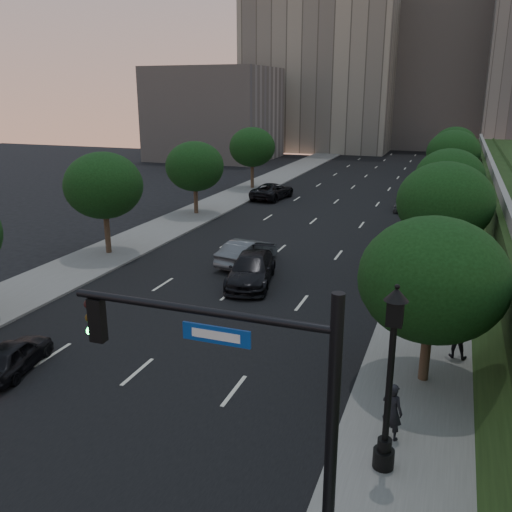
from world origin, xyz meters
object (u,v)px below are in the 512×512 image
at_px(traffic_signal_mast, 275,447).
at_px(sedan_far_left, 272,191).
at_px(pedestrian_a, 392,411).
at_px(sedan_near_right, 251,270).
at_px(pedestrian_c, 450,299).
at_px(pedestrian_b, 457,336).
at_px(sedan_near_left, 14,355).
at_px(street_lamp, 389,389).
at_px(sedan_far_right, 404,203).
at_px(sedan_mid_left, 247,252).

relative_size(traffic_signal_mast, sedan_far_left, 1.21).
bearing_deg(pedestrian_a, sedan_far_left, -41.91).
distance_m(traffic_signal_mast, sedan_near_right, 19.81).
xyz_separation_m(sedan_near_right, pedestrian_c, (10.50, -1.23, 0.14)).
xyz_separation_m(sedan_far_left, pedestrian_b, (17.74, -29.97, 0.26)).
height_order(sedan_near_left, pedestrian_c, pedestrian_c).
relative_size(street_lamp, sedan_far_right, 1.36).
height_order(sedan_near_right, pedestrian_a, pedestrian_a).
bearing_deg(pedestrian_c, sedan_near_right, -18.60).
bearing_deg(sedan_far_right, traffic_signal_mast, -89.31).
relative_size(sedan_near_left, pedestrian_a, 2.05).
bearing_deg(sedan_far_left, street_lamp, 120.59).
xyz_separation_m(sedan_far_left, sedan_far_right, (12.97, -1.08, -0.10)).
xyz_separation_m(traffic_signal_mast, pedestrian_a, (1.69, 6.21, -2.60)).
xyz_separation_m(sedan_far_right, pedestrian_b, (4.77, -28.89, 0.36)).
distance_m(sedan_mid_left, pedestrian_b, 15.21).
bearing_deg(sedan_near_right, pedestrian_c, -18.29).
bearing_deg(pedestrian_b, sedan_far_right, -72.53).
height_order(sedan_near_left, pedestrian_b, pedestrian_b).
relative_size(sedan_near_left, pedestrian_b, 2.07).
distance_m(sedan_near_left, sedan_far_right, 37.34).
distance_m(sedan_near_left, pedestrian_b, 17.26).
bearing_deg(sedan_mid_left, sedan_far_right, -99.43).
distance_m(traffic_signal_mast, pedestrian_a, 6.95).
relative_size(traffic_signal_mast, sedan_near_left, 1.86).
relative_size(sedan_far_left, sedan_far_right, 1.40).
xyz_separation_m(traffic_signal_mast, sedan_far_right, (-1.30, 41.41, -2.97)).
distance_m(sedan_far_left, pedestrian_c, 30.92).
bearing_deg(sedan_far_right, sedan_mid_left, -111.81).
bearing_deg(sedan_far_left, sedan_far_right, -177.07).
bearing_deg(traffic_signal_mast, pedestrian_c, 79.51).
xyz_separation_m(sedan_near_left, pedestrian_a, (14.08, 0.45, 0.43)).
height_order(sedan_far_right, pedestrian_a, pedestrian_a).
bearing_deg(sedan_near_right, sedan_far_right, 63.77).
xyz_separation_m(street_lamp, sedan_far_right, (-2.96, 36.65, -1.93)).
relative_size(sedan_far_left, pedestrian_a, 3.15).
bearing_deg(sedan_near_left, pedestrian_b, -168.41).
bearing_deg(sedan_mid_left, pedestrian_c, 170.90).
relative_size(pedestrian_a, pedestrian_b, 1.01).
xyz_separation_m(traffic_signal_mast, pedestrian_b, (3.48, 12.52, -2.61)).
bearing_deg(sedan_near_right, pedestrian_b, -39.11).
height_order(sedan_mid_left, sedan_near_right, sedan_near_right).
height_order(street_lamp, pedestrian_b, street_lamp).
xyz_separation_m(sedan_mid_left, pedestrian_c, (12.00, -4.46, 0.17)).
relative_size(sedan_near_right, pedestrian_c, 3.49).
distance_m(sedan_far_right, pedestrian_b, 29.28).
relative_size(sedan_mid_left, pedestrian_c, 2.97).
bearing_deg(pedestrian_c, sedan_far_right, -91.64).
relative_size(sedan_near_left, sedan_far_left, 0.65).
height_order(sedan_mid_left, sedan_far_left, sedan_far_left).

